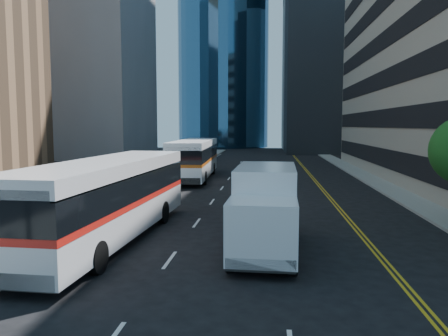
% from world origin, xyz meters
% --- Properties ---
extents(ground, '(160.00, 160.00, 0.00)m').
position_xyz_m(ground, '(0.00, 0.00, 0.00)').
color(ground, black).
rests_on(ground, ground).
extents(sidewalk_west, '(5.00, 90.00, 0.15)m').
position_xyz_m(sidewalk_west, '(-10.50, 25.00, 0.07)').
color(sidewalk_west, gray).
rests_on(sidewalk_west, ground).
extents(sidewalk_east, '(2.00, 90.00, 0.15)m').
position_xyz_m(sidewalk_east, '(9.00, 25.00, 0.07)').
color(sidewalk_east, gray).
rests_on(sidewalk_east, ground).
extents(midrise_west, '(18.00, 18.00, 35.00)m').
position_xyz_m(midrise_west, '(-28.00, 52.00, 17.50)').
color(midrise_west, gray).
rests_on(midrise_west, ground).
extents(bus_front, '(3.51, 13.24, 3.38)m').
position_xyz_m(bus_front, '(-6.60, 4.32, 1.85)').
color(bus_front, silver).
rests_on(bus_front, ground).
extents(bus_rear, '(3.38, 13.56, 3.47)m').
position_xyz_m(bus_rear, '(-6.60, 25.76, 1.90)').
color(bus_rear, white).
rests_on(bus_rear, ground).
extents(box_truck, '(2.50, 6.72, 3.18)m').
position_xyz_m(box_truck, '(-0.12, 3.50, 1.68)').
color(box_truck, white).
rests_on(box_truck, ground).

